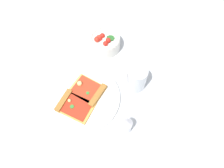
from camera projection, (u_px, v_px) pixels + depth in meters
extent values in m
plane|color=silver|center=(84.00, 84.00, 0.82)|extent=(2.40, 2.40, 0.00)
cylinder|color=white|center=(83.00, 98.00, 0.78)|extent=(0.28, 0.28, 0.01)
cube|color=gold|center=(76.00, 107.00, 0.75)|extent=(0.14, 0.15, 0.01)
cube|color=#A36B2D|center=(64.00, 101.00, 0.76)|extent=(0.09, 0.07, 0.02)
cube|color=#B22D19|center=(76.00, 106.00, 0.75)|extent=(0.12, 0.13, 0.00)
sphere|color=#F2D87F|center=(69.00, 101.00, 0.75)|extent=(0.01, 0.01, 0.01)
cylinder|color=#388433|center=(72.00, 107.00, 0.75)|extent=(0.01, 0.01, 0.00)
cube|color=#E5B256|center=(87.00, 90.00, 0.79)|extent=(0.14, 0.15, 0.01)
cube|color=#A36B2D|center=(98.00, 96.00, 0.77)|extent=(0.09, 0.07, 0.02)
cube|color=red|center=(87.00, 90.00, 0.78)|extent=(0.12, 0.13, 0.00)
cylinder|color=#388433|center=(88.00, 93.00, 0.77)|extent=(0.01, 0.01, 0.00)
sphere|color=#F2D87F|center=(80.00, 83.00, 0.79)|extent=(0.02, 0.02, 0.02)
cylinder|color=white|center=(105.00, 43.00, 0.88)|extent=(0.12, 0.12, 0.06)
torus|color=white|center=(105.00, 38.00, 0.85)|extent=(0.12, 0.12, 0.01)
sphere|color=red|center=(102.00, 36.00, 0.86)|extent=(0.02, 0.02, 0.02)
sphere|color=red|center=(105.00, 44.00, 0.83)|extent=(0.02, 0.02, 0.02)
sphere|color=red|center=(99.00, 38.00, 0.85)|extent=(0.02, 0.02, 0.02)
sphere|color=red|center=(108.00, 40.00, 0.84)|extent=(0.02, 0.02, 0.02)
sphere|color=red|center=(100.00, 39.00, 0.85)|extent=(0.02, 0.02, 0.02)
sphere|color=red|center=(97.00, 39.00, 0.84)|extent=(0.02, 0.02, 0.02)
cylinder|color=#2D722D|center=(110.00, 38.00, 0.85)|extent=(0.05, 0.05, 0.01)
cylinder|color=silver|center=(136.00, 78.00, 0.77)|extent=(0.07, 0.07, 0.10)
cylinder|color=black|center=(136.00, 79.00, 0.78)|extent=(0.07, 0.07, 0.09)
cube|color=white|center=(134.00, 76.00, 0.74)|extent=(0.02, 0.02, 0.02)
cube|color=white|center=(141.00, 76.00, 0.74)|extent=(0.02, 0.02, 0.02)
cylinder|color=silver|center=(127.00, 126.00, 0.70)|extent=(0.03, 0.03, 0.07)
cone|color=silver|center=(127.00, 123.00, 0.67)|extent=(0.03, 0.03, 0.01)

